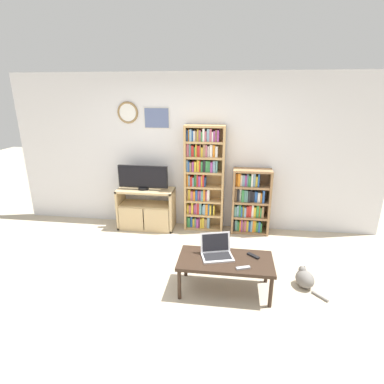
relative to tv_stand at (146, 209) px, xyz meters
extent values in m
plane|color=#BCAD93|center=(0.78, -1.70, -0.35)|extent=(18.00, 18.00, 0.00)
cube|color=silver|center=(0.78, 0.28, 0.95)|extent=(6.26, 0.06, 2.60)
torus|color=olive|center=(-0.31, 0.24, 1.61)|extent=(0.36, 0.04, 0.36)
cylinder|color=white|center=(-0.31, 0.24, 1.61)|extent=(0.29, 0.02, 0.29)
cube|color=silver|center=(0.18, 0.25, 1.53)|extent=(0.44, 0.01, 0.34)
cube|color=slate|center=(0.18, 0.24, 1.53)|extent=(0.40, 0.02, 0.31)
cube|color=tan|center=(-0.46, 0.02, 0.00)|extent=(0.04, 0.42, 0.71)
cube|color=tan|center=(0.46, 0.02, 0.00)|extent=(0.04, 0.42, 0.71)
cube|color=tan|center=(0.00, 0.02, 0.34)|extent=(0.96, 0.42, 0.04)
cube|color=tan|center=(0.00, 0.02, -0.34)|extent=(0.96, 0.42, 0.04)
cube|color=tan|center=(0.00, 0.02, 0.07)|extent=(0.89, 0.39, 0.04)
cube|color=tan|center=(-0.22, -0.18, -0.12)|extent=(0.43, 0.02, 0.39)
cube|color=tan|center=(0.22, -0.18, -0.12)|extent=(0.43, 0.02, 0.39)
cylinder|color=black|center=(-0.03, 0.00, 0.38)|extent=(0.18, 0.18, 0.04)
cube|color=black|center=(-0.03, 0.00, 0.58)|extent=(0.85, 0.05, 0.37)
cube|color=black|center=(-0.03, -0.02, 0.58)|extent=(0.81, 0.01, 0.34)
cube|color=tan|center=(0.69, 0.11, 0.54)|extent=(0.04, 0.25, 1.79)
cube|color=tan|center=(1.31, 0.11, 0.54)|extent=(0.04, 0.25, 1.79)
cube|color=tan|center=(1.00, 0.22, 0.54)|extent=(0.66, 0.02, 1.79)
cube|color=tan|center=(1.00, 0.11, -0.34)|extent=(0.59, 0.21, 0.04)
cube|color=tan|center=(1.00, 0.11, -0.09)|extent=(0.59, 0.21, 0.04)
cube|color=tan|center=(1.00, 0.11, 0.16)|extent=(0.59, 0.21, 0.04)
cube|color=tan|center=(1.00, 0.11, 0.42)|extent=(0.59, 0.21, 0.04)
cube|color=tan|center=(1.00, 0.11, 0.67)|extent=(0.59, 0.21, 0.04)
cube|color=tan|center=(1.00, 0.11, 0.92)|extent=(0.59, 0.21, 0.04)
cube|color=tan|center=(1.00, 0.11, 1.17)|extent=(0.59, 0.21, 0.04)
cube|color=tan|center=(1.00, 0.11, 1.42)|extent=(0.59, 0.21, 0.04)
cube|color=#388947|center=(0.72, 0.12, -0.22)|extent=(0.02, 0.17, 0.19)
cube|color=#388947|center=(0.75, 0.11, -0.23)|extent=(0.03, 0.18, 0.18)
cube|color=#2856A8|center=(0.79, 0.12, -0.22)|extent=(0.03, 0.16, 0.19)
cube|color=gold|center=(0.83, 0.12, -0.24)|extent=(0.04, 0.15, 0.15)
cube|color=#5B9389|center=(0.86, 0.12, -0.23)|extent=(0.02, 0.16, 0.17)
cube|color=#9E4293|center=(0.90, 0.11, -0.24)|extent=(0.04, 0.19, 0.16)
cube|color=#9E4293|center=(0.93, 0.12, -0.22)|extent=(0.02, 0.15, 0.19)
cube|color=gold|center=(0.96, 0.11, -0.23)|extent=(0.02, 0.19, 0.17)
cube|color=gold|center=(0.98, 0.11, -0.23)|extent=(0.02, 0.18, 0.18)
cube|color=gold|center=(1.00, 0.11, -0.22)|extent=(0.02, 0.18, 0.19)
cube|color=#93704C|center=(1.04, 0.12, -0.23)|extent=(0.04, 0.18, 0.17)
cube|color=#759EB7|center=(1.08, 0.12, -0.22)|extent=(0.04, 0.17, 0.20)
cube|color=gold|center=(0.73, 0.12, 0.01)|extent=(0.03, 0.16, 0.16)
cube|color=#B75B70|center=(0.76, 0.12, 0.01)|extent=(0.04, 0.16, 0.15)
cube|color=gold|center=(0.80, 0.12, 0.03)|extent=(0.03, 0.18, 0.21)
cube|color=#B75B70|center=(0.83, 0.12, 0.01)|extent=(0.02, 0.15, 0.16)
cube|color=#9E4293|center=(0.86, 0.12, 0.02)|extent=(0.02, 0.16, 0.18)
cube|color=#B75B70|center=(0.88, 0.12, 0.03)|extent=(0.02, 0.18, 0.21)
cube|color=red|center=(0.91, 0.12, 0.03)|extent=(0.03, 0.17, 0.20)
cube|color=#5B9389|center=(0.94, 0.11, 0.03)|extent=(0.04, 0.18, 0.21)
cube|color=#759EB7|center=(0.98, 0.12, 0.01)|extent=(0.02, 0.16, 0.15)
cube|color=#759EB7|center=(1.01, 0.12, 0.03)|extent=(0.04, 0.18, 0.19)
cube|color=orange|center=(1.05, 0.11, 0.03)|extent=(0.04, 0.19, 0.19)
cube|color=#2856A8|center=(1.09, 0.11, 0.03)|extent=(0.02, 0.18, 0.20)
cube|color=gold|center=(1.12, 0.11, 0.02)|extent=(0.03, 0.19, 0.18)
cube|color=#232328|center=(1.15, 0.12, 0.03)|extent=(0.02, 0.16, 0.19)
cube|color=gold|center=(1.18, 0.11, 0.02)|extent=(0.03, 0.18, 0.18)
cube|color=#93704C|center=(0.72, 0.12, 0.28)|extent=(0.02, 0.15, 0.19)
cube|color=gold|center=(0.75, 0.12, 0.27)|extent=(0.04, 0.16, 0.18)
cube|color=#B75B70|center=(0.80, 0.12, 0.26)|extent=(0.04, 0.17, 0.16)
cube|color=orange|center=(0.84, 0.12, 0.26)|extent=(0.04, 0.17, 0.16)
cube|color=#2856A8|center=(0.88, 0.12, 0.27)|extent=(0.03, 0.17, 0.18)
cube|color=#B75B70|center=(0.91, 0.12, 0.27)|extent=(0.02, 0.16, 0.17)
cube|color=#9E4293|center=(0.94, 0.12, 0.27)|extent=(0.02, 0.16, 0.17)
cube|color=#5B9389|center=(0.97, 0.11, 0.27)|extent=(0.04, 0.19, 0.18)
cube|color=orange|center=(1.01, 0.11, 0.28)|extent=(0.03, 0.19, 0.20)
cube|color=#B75B70|center=(1.04, 0.12, 0.27)|extent=(0.03, 0.17, 0.17)
cube|color=white|center=(1.08, 0.12, 0.28)|extent=(0.04, 0.17, 0.20)
cube|color=orange|center=(0.72, 0.11, 0.54)|extent=(0.02, 0.19, 0.20)
cube|color=#759EB7|center=(0.75, 0.12, 0.52)|extent=(0.03, 0.17, 0.18)
cube|color=red|center=(0.79, 0.11, 0.52)|extent=(0.04, 0.18, 0.16)
cube|color=#759EB7|center=(0.82, 0.11, 0.51)|extent=(0.02, 0.19, 0.15)
cube|color=#388947|center=(0.86, 0.12, 0.53)|extent=(0.04, 0.16, 0.19)
cube|color=red|center=(0.89, 0.11, 0.53)|extent=(0.02, 0.20, 0.20)
cube|color=#9E4293|center=(0.93, 0.12, 0.52)|extent=(0.04, 0.18, 0.18)
cube|color=gold|center=(0.96, 0.12, 0.53)|extent=(0.02, 0.17, 0.18)
cube|color=red|center=(0.99, 0.11, 0.54)|extent=(0.03, 0.19, 0.21)
cube|color=#2856A8|center=(1.02, 0.12, 0.51)|extent=(0.02, 0.15, 0.16)
cube|color=#759EB7|center=(0.72, 0.11, 0.78)|extent=(0.02, 0.18, 0.19)
cube|color=#2856A8|center=(0.75, 0.11, 0.77)|extent=(0.03, 0.19, 0.17)
cube|color=#93704C|center=(0.78, 0.11, 0.76)|extent=(0.03, 0.18, 0.15)
cube|color=#9E4293|center=(0.81, 0.11, 0.77)|extent=(0.03, 0.18, 0.16)
cube|color=gold|center=(0.85, 0.12, 0.77)|extent=(0.04, 0.17, 0.17)
cube|color=gold|center=(0.90, 0.12, 0.78)|extent=(0.04, 0.16, 0.19)
cube|color=red|center=(0.93, 0.12, 0.78)|extent=(0.02, 0.17, 0.18)
cube|color=#388947|center=(0.96, 0.12, 0.77)|extent=(0.03, 0.17, 0.18)
cube|color=#232328|center=(1.00, 0.12, 0.78)|extent=(0.04, 0.16, 0.19)
cube|color=#388947|center=(1.04, 0.12, 0.78)|extent=(0.04, 0.18, 0.19)
cube|color=#388947|center=(1.08, 0.12, 0.78)|extent=(0.03, 0.17, 0.18)
cube|color=#9E4293|center=(1.12, 0.11, 0.77)|extent=(0.04, 0.19, 0.17)
cube|color=#759EB7|center=(1.16, 0.11, 0.78)|extent=(0.04, 0.18, 0.19)
cube|color=#5B9389|center=(1.20, 0.11, 0.78)|extent=(0.03, 0.18, 0.19)
cube|color=#B75B70|center=(0.73, 0.12, 1.04)|extent=(0.04, 0.17, 0.20)
cube|color=#5B9389|center=(0.77, 0.12, 1.04)|extent=(0.03, 0.15, 0.21)
cube|color=red|center=(0.81, 0.12, 1.02)|extent=(0.04, 0.15, 0.17)
cube|color=#388947|center=(0.84, 0.12, 1.01)|extent=(0.02, 0.16, 0.16)
cube|color=gold|center=(0.87, 0.12, 1.04)|extent=(0.02, 0.17, 0.20)
cube|color=red|center=(0.90, 0.12, 1.02)|extent=(0.04, 0.15, 0.18)
cube|color=#93704C|center=(0.93, 0.12, 1.04)|extent=(0.02, 0.16, 0.20)
cube|color=gold|center=(0.96, 0.12, 1.01)|extent=(0.03, 0.16, 0.15)
cube|color=#93704C|center=(1.00, 0.11, 1.04)|extent=(0.04, 0.19, 0.20)
cube|color=#B75B70|center=(1.03, 0.11, 1.03)|extent=(0.02, 0.19, 0.19)
cube|color=white|center=(1.06, 0.12, 1.02)|extent=(0.03, 0.15, 0.17)
cube|color=white|center=(1.11, 0.12, 1.03)|extent=(0.04, 0.17, 0.20)
cube|color=orange|center=(1.15, 0.12, 1.03)|extent=(0.04, 0.16, 0.19)
cube|color=white|center=(1.19, 0.12, 1.02)|extent=(0.04, 0.16, 0.18)
cube|color=#2856A8|center=(0.72, 0.12, 1.27)|extent=(0.02, 0.15, 0.17)
cube|color=orange|center=(0.74, 0.12, 1.28)|extent=(0.02, 0.15, 0.18)
cube|color=#759EB7|center=(0.78, 0.11, 1.28)|extent=(0.04, 0.19, 0.19)
cube|color=#2856A8|center=(0.81, 0.11, 1.27)|extent=(0.02, 0.18, 0.17)
cube|color=white|center=(0.83, 0.12, 1.27)|extent=(0.03, 0.17, 0.16)
cube|color=#93704C|center=(0.86, 0.12, 1.27)|extent=(0.03, 0.16, 0.16)
cube|color=gold|center=(0.89, 0.12, 1.28)|extent=(0.02, 0.16, 0.19)
cube|color=#B75B70|center=(0.92, 0.12, 1.27)|extent=(0.04, 0.15, 0.17)
cube|color=#388947|center=(0.95, 0.11, 1.26)|extent=(0.02, 0.19, 0.15)
cube|color=white|center=(0.98, 0.11, 1.29)|extent=(0.03, 0.19, 0.21)
cube|color=#B75B70|center=(1.02, 0.11, 1.27)|extent=(0.03, 0.18, 0.16)
cube|color=#759EB7|center=(1.06, 0.12, 1.28)|extent=(0.04, 0.17, 0.20)
cube|color=#B75B70|center=(1.10, 0.12, 1.28)|extent=(0.04, 0.17, 0.20)
cube|color=white|center=(1.13, 0.12, 1.26)|extent=(0.02, 0.17, 0.15)
cube|color=#9E4293|center=(1.15, 0.12, 1.27)|extent=(0.03, 0.16, 0.17)
cube|color=#93704C|center=(1.18, 0.12, 1.28)|extent=(0.02, 0.17, 0.18)
cube|color=#9E4293|center=(1.21, 0.11, 1.28)|extent=(0.03, 0.19, 0.18)
cube|color=#9E754C|center=(1.50, 0.08, 0.20)|extent=(0.04, 0.30, 1.10)
cube|color=#9E754C|center=(2.08, 0.08, 0.20)|extent=(0.04, 0.30, 1.10)
cube|color=#9E754C|center=(1.79, 0.22, 0.20)|extent=(0.62, 0.02, 1.10)
cube|color=#9E754C|center=(1.79, 0.08, -0.34)|extent=(0.55, 0.26, 0.04)
cube|color=#9E754C|center=(1.79, 0.08, -0.07)|extent=(0.55, 0.26, 0.04)
cube|color=#9E754C|center=(1.79, 0.08, 0.20)|extent=(0.55, 0.26, 0.04)
cube|color=#9E754C|center=(1.79, 0.08, 0.46)|extent=(0.55, 0.26, 0.04)
cube|color=#9E754C|center=(1.79, 0.08, 0.73)|extent=(0.55, 0.26, 0.04)
cube|color=#232328|center=(1.53, 0.09, -0.23)|extent=(0.02, 0.22, 0.19)
cube|color=#5B9389|center=(1.56, 0.10, -0.22)|extent=(0.04, 0.19, 0.19)
cube|color=#388947|center=(1.60, 0.10, -0.24)|extent=(0.03, 0.19, 0.16)
cube|color=orange|center=(1.63, 0.09, -0.22)|extent=(0.02, 0.22, 0.20)
cube|color=#9E4293|center=(1.66, 0.09, -0.21)|extent=(0.02, 0.23, 0.21)
cube|color=#93704C|center=(1.68, 0.10, -0.23)|extent=(0.02, 0.21, 0.18)
cube|color=#B75B70|center=(1.71, 0.09, -0.22)|extent=(0.03, 0.22, 0.20)
cube|color=gold|center=(1.75, 0.10, -0.23)|extent=(0.03, 0.20, 0.19)
cube|color=#2856A8|center=(1.79, 0.10, -0.23)|extent=(0.03, 0.19, 0.18)
cube|color=#759EB7|center=(1.82, 0.09, -0.22)|extent=(0.03, 0.21, 0.20)
cube|color=orange|center=(1.85, 0.09, -0.22)|extent=(0.03, 0.22, 0.20)
cube|color=gold|center=(1.88, 0.10, -0.22)|extent=(0.03, 0.19, 0.19)
cube|color=#388947|center=(1.92, 0.10, -0.23)|extent=(0.03, 0.21, 0.17)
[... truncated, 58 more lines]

